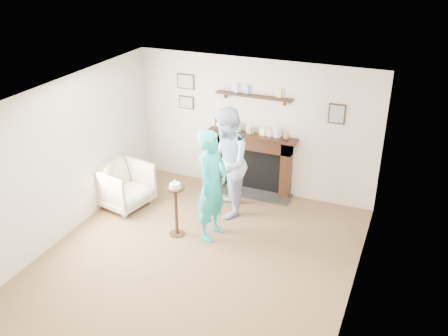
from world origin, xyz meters
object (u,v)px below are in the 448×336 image
(woman, at_px, (212,235))
(pedestal_table, at_px, (176,201))
(armchair, at_px, (126,205))
(man, at_px, (226,213))

(woman, distance_m, pedestal_table, 0.84)
(armchair, relative_size, woman, 0.47)
(pedestal_table, bearing_deg, man, 62.64)
(woman, bearing_deg, pedestal_table, 115.74)
(armchair, distance_m, pedestal_table, 1.52)
(man, bearing_deg, woman, -17.90)
(armchair, relative_size, pedestal_table, 0.87)
(man, distance_m, woman, 0.74)
(armchair, height_order, pedestal_table, pedestal_table)
(woman, bearing_deg, man, 11.18)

